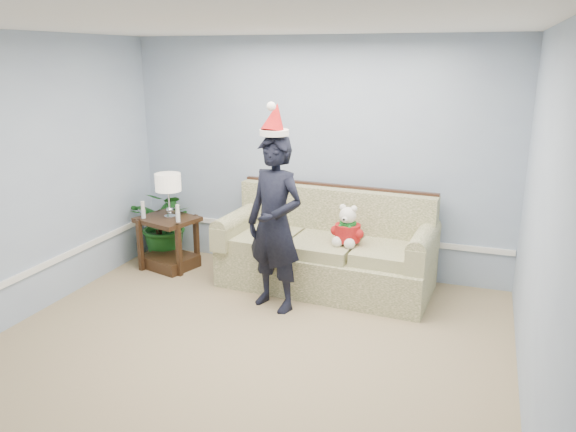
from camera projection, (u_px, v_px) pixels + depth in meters
The scene contains 10 objects.
room_shell at pixel (219, 212), 4.20m from camera, with size 4.54×5.04×2.74m.
wainscot_trim at pixel (171, 256), 5.89m from camera, with size 4.49×4.99×0.06m.
sofa at pixel (327, 252), 6.21m from camera, with size 2.34×1.11×1.07m.
side_table at pixel (169, 248), 6.76m from camera, with size 0.77×0.70×0.63m.
table_lamp at pixel (168, 184), 6.53m from camera, with size 0.30×0.30×0.53m.
candle_pair at pixel (160, 212), 6.53m from camera, with size 0.52×0.05×0.20m.
houseplant at pixel (167, 223), 7.05m from camera, with size 0.80×0.69×0.89m, color #1C5B1D.
man at pixel (275, 224), 5.52m from camera, with size 0.64×0.42×1.76m, color black.
santa_hat at pixel (275, 120), 5.25m from camera, with size 0.34×0.37×0.33m.
teddy_bear at pixel (347, 230), 5.86m from camera, with size 0.30×0.32×0.44m.
Camera 1 is at (1.84, -3.63, 2.48)m, focal length 35.00 mm.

